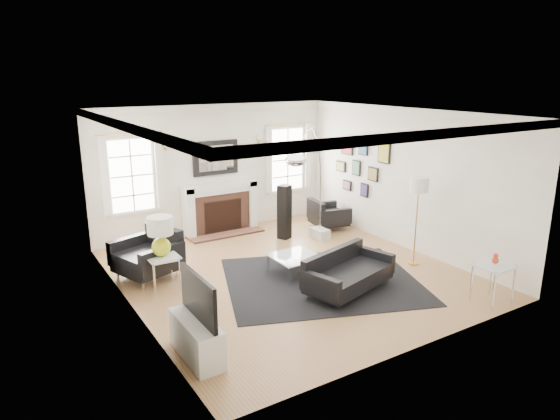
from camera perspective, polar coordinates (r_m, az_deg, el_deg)
floor at (r=8.95m, az=0.97°, el=-7.16°), size 6.00×6.00×0.00m
back_wall at (r=11.10m, az=-7.42°, el=4.69°), size 5.50×0.04×2.80m
front_wall at (r=6.31m, az=15.96°, el=-3.98°), size 5.50×0.04×2.80m
left_wall at (r=7.44m, az=-17.09°, el=-1.13°), size 0.04×6.00×2.80m
right_wall at (r=10.23m, az=14.10°, el=3.46°), size 0.04×6.00×2.80m
ceiling at (r=8.30m, az=1.06°, el=11.02°), size 5.50×6.00×0.02m
crown_molding at (r=8.30m, az=1.06°, el=10.61°), size 5.50×6.00×0.12m
fireplace at (r=11.10m, az=-6.82°, el=0.17°), size 1.70×0.69×1.11m
mantel_mirror at (r=11.02m, az=-7.37°, el=5.93°), size 1.05×0.07×0.75m
window_left at (r=10.43m, az=-16.61°, el=3.83°), size 1.24×0.15×1.62m
window_right at (r=11.91m, az=0.83°, el=5.83°), size 1.24×0.15×1.62m
gallery_wall at (r=11.11m, az=9.25°, el=5.33°), size 0.04×1.73×1.29m
tv_unit at (r=6.43m, az=-9.50°, el=-13.68°), size 0.35×1.00×1.09m
area_rug at (r=8.64m, az=4.78°, el=-8.03°), size 3.93×3.62×0.01m
sofa at (r=8.22m, az=7.57°, el=-7.22°), size 1.77×1.15×0.53m
armchair_left at (r=8.94m, az=-14.66°, el=-5.08°), size 1.19×1.26×0.69m
armchair_right at (r=11.36m, az=5.35°, el=-0.62°), size 0.89×0.96×0.57m
coffee_table at (r=8.75m, az=1.80°, el=-5.46°), size 0.79×0.79×0.35m
side_table_left at (r=8.40m, az=-13.30°, el=-5.82°), size 0.51×0.51×0.56m
nesting_table at (r=8.33m, az=23.25°, el=-6.56°), size 0.56×0.47×0.62m
gourd_lamp at (r=8.24m, az=-13.51°, el=-2.65°), size 0.41×0.41×0.66m
orange_vase at (r=8.26m, az=23.40°, el=-5.18°), size 0.10×0.10×0.16m
arc_floor_lamp at (r=9.51m, az=3.40°, el=2.85°), size 1.79×1.66×2.54m
stick_floor_lamp at (r=9.25m, az=15.57°, el=2.32°), size 0.33×0.33×1.65m
speaker_tower at (r=10.59m, az=0.51°, el=-0.24°), size 0.31×0.31×1.16m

